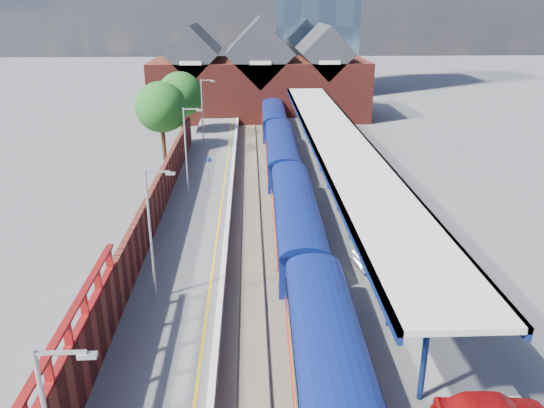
{
  "coord_description": "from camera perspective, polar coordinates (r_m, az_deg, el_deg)",
  "views": [
    {
      "loc": [
        -1.45,
        -18.37,
        15.44
      ],
      "look_at": [
        -0.04,
        15.35,
        2.6
      ],
      "focal_mm": 35.0,
      "sensor_mm": 36.0,
      "label": 1
    }
  ],
  "objects": [
    {
      "name": "parked_car_dark",
      "position": [
        38.19,
        11.7,
        -0.95
      ],
      "size": [
        4.04,
        2.2,
        1.11
      ],
      "primitive_type": "imported",
      "rotation": [
        0.0,
        0.0,
        1.75
      ],
      "color": "black",
      "rests_on": "right_platform"
    },
    {
      "name": "canopy",
      "position": [
        42.16,
        7.19,
        6.68
      ],
      "size": [
        4.5,
        52.0,
        4.48
      ],
      "color": "#0E1F52",
      "rests_on": "right_platform"
    },
    {
      "name": "coping_left",
      "position": [
        41.03,
        -4.62,
        0.19
      ],
      "size": [
        0.3,
        76.0,
        0.05
      ],
      "primitive_type": "cube",
      "color": "silver",
      "rests_on": "left_platform"
    },
    {
      "name": "parked_car_blue",
      "position": [
        36.45,
        11.8,
        -2.01
      ],
      "size": [
        4.19,
        2.15,
        1.13
      ],
      "primitive_type": "imported",
      "rotation": [
        0.0,
        0.0,
        1.64
      ],
      "color": "navy",
      "rests_on": "right_platform"
    },
    {
      "name": "brick_wall",
      "position": [
        35.09,
        -13.15,
        -1.47
      ],
      "size": [
        0.35,
        50.0,
        3.86
      ],
      "color": "#5D1E18",
      "rests_on": "left_platform"
    },
    {
      "name": "parked_car_silver",
      "position": [
        31.56,
        12.69,
        -5.5
      ],
      "size": [
        4.56,
        2.39,
        1.43
      ],
      "primitive_type": "imported",
      "rotation": [
        0.0,
        0.0,
        1.78
      ],
      "color": "silver",
      "rests_on": "right_platform"
    },
    {
      "name": "lamp_post_d",
      "position": [
        57.54,
        -7.37,
        10.2
      ],
      "size": [
        1.48,
        0.18,
        7.0
      ],
      "color": "#A5A8AA",
      "rests_on": "left_platform"
    },
    {
      "name": "platform_sign",
      "position": [
        44.39,
        -6.9,
        3.98
      ],
      "size": [
        0.55,
        0.08,
        2.5
      ],
      "color": "#A5A8AA",
      "rests_on": "left_platform"
    },
    {
      "name": "coping_right",
      "position": [
        41.25,
        4.16,
        0.31
      ],
      "size": [
        0.3,
        76.0,
        0.05
      ],
      "primitive_type": "cube",
      "color": "silver",
      "rests_on": "right_platform"
    },
    {
      "name": "tree_far",
      "position": [
        63.58,
        -9.7,
        11.41
      ],
      "size": [
        5.2,
        5.2,
        8.1
      ],
      "color": "#382314",
      "rests_on": "ground"
    },
    {
      "name": "ground",
      "position": [
        50.8,
        -0.65,
        3.13
      ],
      "size": [
        240.0,
        240.0,
        0.0
      ],
      "primitive_type": "plane",
      "color": "#5B5B5E",
      "rests_on": "ground"
    },
    {
      "name": "train",
      "position": [
        42.88,
        1.66,
        2.72
      ],
      "size": [
        3.11,
        65.95,
        3.45
      ],
      "color": "navy",
      "rests_on": "ground"
    },
    {
      "name": "yellow_line",
      "position": [
        41.06,
        -5.46,
        0.15
      ],
      "size": [
        0.14,
        76.0,
        0.01
      ],
      "primitive_type": "cube",
      "color": "yellow",
      "rests_on": "left_platform"
    },
    {
      "name": "station_building",
      "position": [
        77.04,
        -1.34,
        13.37
      ],
      "size": [
        30.0,
        12.12,
        13.78
      ],
      "color": "#5D1E18",
      "rests_on": "ground"
    },
    {
      "name": "tree_near",
      "position": [
        55.92,
        -11.7,
        10.01
      ],
      "size": [
        5.2,
        5.2,
        8.1
      ],
      "color": "#382314",
      "rests_on": "ground"
    },
    {
      "name": "ballast_bed",
      "position": [
        41.38,
        -0.22,
        -1.04
      ],
      "size": [
        6.0,
        76.0,
        0.06
      ],
      "primitive_type": "cube",
      "color": "#473D33",
      "rests_on": "ground"
    },
    {
      "name": "left_platform",
      "position": [
        41.38,
        -7.85,
        -0.54
      ],
      "size": [
        5.0,
        76.0,
        1.0
      ],
      "primitive_type": "cube",
      "color": "#565659",
      "rests_on": "ground"
    },
    {
      "name": "right_platform",
      "position": [
        41.85,
        8.02,
        -0.3
      ],
      "size": [
        6.0,
        76.0,
        1.0
      ],
      "primitive_type": "cube",
      "color": "#565659",
      "rests_on": "ground"
    },
    {
      "name": "lamp_post_c",
      "position": [
        41.99,
        -9.09,
        6.16
      ],
      "size": [
        1.48,
        0.18,
        7.0
      ],
      "color": "#A5A8AA",
      "rests_on": "left_platform"
    },
    {
      "name": "rails",
      "position": [
        41.34,
        -0.22,
        -0.92
      ],
      "size": [
        4.51,
        76.0,
        0.14
      ],
      "color": "slate",
      "rests_on": "ground"
    },
    {
      "name": "lamp_post_b",
      "position": [
        26.97,
        -12.71,
        -2.51
      ],
      "size": [
        1.48,
        0.18,
        7.0
      ],
      "color": "#A5A8AA",
      "rests_on": "left_platform"
    }
  ]
}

